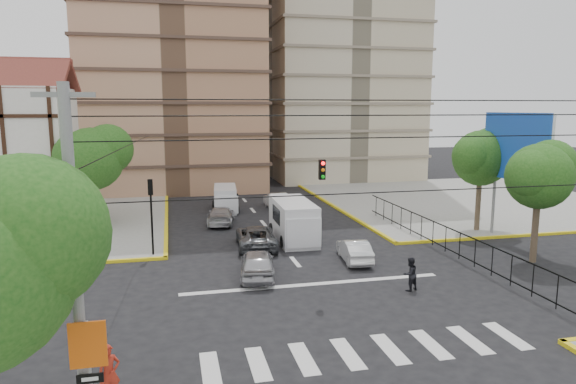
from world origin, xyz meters
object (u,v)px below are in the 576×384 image
object	(u,v)px
van_right_lane	(294,222)
van_left_lane	(226,199)
traffic_light_nw	(151,204)
pedestrian_sw_corner	(109,374)
car_silver_front_left	(257,263)
car_white_front_right	(354,250)
district_sign	(89,356)
pedestrian_crosswalk	(410,274)

from	to	relation	value
van_right_lane	van_left_lane	size ratio (longest dim) A/B	1.23
traffic_light_nw	pedestrian_sw_corner	distance (m)	15.46
car_silver_front_left	car_white_front_right	size ratio (longest dim) A/B	1.12
van_left_lane	pedestrian_sw_corner	bearing A→B (deg)	-97.37
district_sign	van_left_lane	bearing A→B (deg)	77.47
district_sign	pedestrian_sw_corner	size ratio (longest dim) A/B	1.85
car_silver_front_left	pedestrian_sw_corner	bearing A→B (deg)	68.85
van_left_lane	car_white_front_right	world-z (taller)	van_left_lane
pedestrian_crosswalk	van_left_lane	bearing A→B (deg)	-90.69
pedestrian_crosswalk	car_white_front_right	bearing A→B (deg)	-97.65
van_left_lane	car_white_front_right	bearing A→B (deg)	-65.21
car_white_front_right	pedestrian_sw_corner	size ratio (longest dim) A/B	2.20
pedestrian_sw_corner	district_sign	bearing A→B (deg)	-119.66
van_right_lane	car_silver_front_left	xyz separation A→B (m)	(-3.53, -6.56, -0.53)
district_sign	traffic_light_nw	bearing A→B (deg)	86.64
car_white_front_right	pedestrian_crosswalk	distance (m)	5.14
pedestrian_sw_corner	car_silver_front_left	bearing A→B (deg)	37.35
traffic_light_nw	van_right_lane	bearing A→B (deg)	10.63
van_left_lane	pedestrian_sw_corner	distance (m)	28.39
traffic_light_nw	pedestrian_sw_corner	size ratio (longest dim) A/B	2.54
van_left_lane	pedestrian_sw_corner	size ratio (longest dim) A/B	2.71
van_left_lane	pedestrian_crosswalk	size ratio (longest dim) A/B	2.91
pedestrian_crosswalk	pedestrian_sw_corner	bearing A→B (deg)	10.32
car_silver_front_left	traffic_light_nw	bearing A→B (deg)	-33.68
van_right_lane	pedestrian_sw_corner	distance (m)	19.49
pedestrian_sw_corner	pedestrian_crosswalk	xyz separation A→B (m)	(12.76, 6.84, -0.21)
van_right_lane	car_white_front_right	size ratio (longest dim) A/B	1.51
van_right_lane	district_sign	bearing A→B (deg)	-116.55
van_right_lane	car_silver_front_left	size ratio (longest dim) A/B	1.35
district_sign	car_white_front_right	bearing A→B (deg)	48.47
car_silver_front_left	car_white_front_right	world-z (taller)	car_silver_front_left
traffic_light_nw	van_left_lane	world-z (taller)	traffic_light_nw
van_left_lane	car_silver_front_left	world-z (taller)	van_left_lane
traffic_light_nw	district_sign	size ratio (longest dim) A/B	1.38
van_right_lane	car_white_front_right	world-z (taller)	van_right_lane
van_left_lane	pedestrian_crosswalk	bearing A→B (deg)	-67.34
van_right_lane	car_silver_front_left	world-z (taller)	van_right_lane
district_sign	van_left_lane	world-z (taller)	district_sign
van_right_lane	van_left_lane	bearing A→B (deg)	108.22
pedestrian_sw_corner	van_left_lane	bearing A→B (deg)	54.80
district_sign	van_left_lane	distance (m)	30.17
car_white_front_right	district_sign	bearing A→B (deg)	54.71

